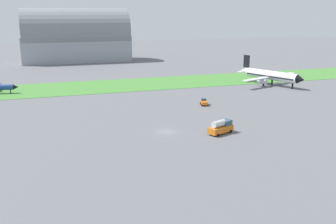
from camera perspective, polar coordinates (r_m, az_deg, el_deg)
ground_plane at (r=93.23m, az=-0.20°, el=-2.88°), size 600.00×600.00×0.00m
grass_taxiway_strip at (r=153.26m, az=-7.69°, el=3.83°), size 360.00×28.00×0.08m
airplane_parked_jet_far at (r=157.39m, az=14.64°, el=5.17°), size 28.93×28.72×10.68m
fuel_truck_near_gate at (r=92.32m, az=7.70°, el=-2.16°), size 6.92×4.76×3.29m
pushback_tug_midfield at (r=120.19m, az=5.24°, el=1.44°), size 2.85×3.95×1.95m
hangar_distant at (r=233.25m, az=-13.23°, el=10.50°), size 59.74×25.45×29.70m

